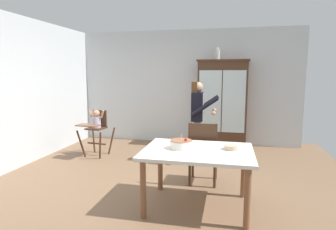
# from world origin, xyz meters

# --- Properties ---
(ground_plane) EXTENTS (6.24, 6.24, 0.00)m
(ground_plane) POSITION_xyz_m (0.00, 0.00, 0.00)
(ground_plane) COLOR brown
(wall_back) EXTENTS (5.32, 0.06, 2.70)m
(wall_back) POSITION_xyz_m (0.00, 2.63, 1.35)
(wall_back) COLOR silver
(wall_back) RESTS_ON ground_plane
(wall_left) EXTENTS (0.06, 5.32, 2.70)m
(wall_left) POSITION_xyz_m (-2.63, 0.00, 1.35)
(wall_left) COLOR silver
(wall_left) RESTS_ON ground_plane
(china_cabinet) EXTENTS (1.14, 0.48, 1.98)m
(china_cabinet) POSITION_xyz_m (0.88, 2.37, 1.00)
(china_cabinet) COLOR #422819
(china_cabinet) RESTS_ON ground_plane
(ceramic_vase) EXTENTS (0.13, 0.13, 0.27)m
(ceramic_vase) POSITION_xyz_m (0.74, 2.37, 2.10)
(ceramic_vase) COLOR #B2B7B2
(ceramic_vase) RESTS_ON china_cabinet
(high_chair_with_toddler) EXTENTS (0.63, 0.73, 0.95)m
(high_chair_with_toddler) POSITION_xyz_m (-1.59, 1.08, 0.65)
(high_chair_with_toddler) COLOR #422819
(high_chair_with_toddler) RESTS_ON ground_plane
(adult_person) EXTENTS (0.50, 0.49, 1.53)m
(adult_person) POSITION_xyz_m (0.49, 1.02, 0.97)
(adult_person) COLOR #47474C
(adult_person) RESTS_ON ground_plane
(dining_table) EXTENTS (1.35, 1.01, 0.74)m
(dining_table) POSITION_xyz_m (0.69, -0.72, 0.65)
(dining_table) COLOR silver
(dining_table) RESTS_ON ground_plane
(birthday_cake) EXTENTS (0.28, 0.28, 0.19)m
(birthday_cake) POSITION_xyz_m (0.48, -0.70, 0.79)
(birthday_cake) COLOR white
(birthday_cake) RESTS_ON dining_table
(serving_bowl) EXTENTS (0.18, 0.18, 0.05)m
(serving_bowl) POSITION_xyz_m (1.10, -0.61, 0.77)
(serving_bowl) COLOR #C6AD93
(serving_bowl) RESTS_ON dining_table
(dining_chair_far_side) EXTENTS (0.44, 0.44, 0.96)m
(dining_chair_far_side) POSITION_xyz_m (0.69, 0.01, 0.56)
(dining_chair_far_side) COLOR #422819
(dining_chair_far_side) RESTS_ON ground_plane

